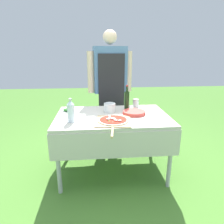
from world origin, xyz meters
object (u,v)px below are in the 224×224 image
at_px(pizza_on_peel, 113,121).
at_px(sauce_jar, 136,104).
at_px(prep_table, 112,122).
at_px(mixing_tub, 110,108).
at_px(water_bottle, 71,111).
at_px(oil_bottle, 127,100).
at_px(plate_stack, 134,113).
at_px(herb_container, 68,110).
at_px(person_cook, 110,82).

relative_size(pizza_on_peel, sauce_jar, 5.48).
distance_m(prep_table, sauce_jar, 0.48).
xyz_separation_m(mixing_tub, sauce_jar, (0.36, 0.17, -0.00)).
xyz_separation_m(pizza_on_peel, water_bottle, (-0.44, 0.05, 0.11)).
relative_size(pizza_on_peel, oil_bottle, 1.97).
distance_m(prep_table, plate_stack, 0.28).
relative_size(prep_table, mixing_tub, 9.25).
height_order(oil_bottle, water_bottle, oil_bottle).
bearing_deg(water_bottle, prep_table, 22.33).
height_order(herb_container, plate_stack, same).
relative_size(person_cook, pizza_on_peel, 2.80).
relative_size(herb_container, sauce_jar, 1.61).
bearing_deg(prep_table, mixing_tub, 97.92).
bearing_deg(sauce_jar, prep_table, -137.27).
distance_m(person_cook, pizza_on_peel, 0.99).
distance_m(oil_bottle, mixing_tub, 0.25).
bearing_deg(plate_stack, sauce_jar, 74.91).
bearing_deg(herb_container, pizza_on_peel, -40.35).
bearing_deg(water_bottle, oil_bottle, 31.77).
distance_m(herb_container, sauce_jar, 0.88).
bearing_deg(water_bottle, plate_stack, 16.07).
bearing_deg(pizza_on_peel, herb_container, 146.72).
bearing_deg(plate_stack, person_cook, 108.44).
distance_m(prep_table, herb_container, 0.58).
height_order(plate_stack, sauce_jar, sauce_jar).
relative_size(prep_table, water_bottle, 5.19).
bearing_deg(oil_bottle, pizza_on_peel, -115.16).
distance_m(pizza_on_peel, oil_bottle, 0.52).
bearing_deg(pizza_on_peel, person_cook, 94.55).
relative_size(prep_table, herb_container, 7.24).
height_order(person_cook, herb_container, person_cook).
bearing_deg(mixing_tub, prep_table, -82.08).
height_order(prep_table, person_cook, person_cook).
height_order(oil_bottle, mixing_tub, oil_bottle).
xyz_separation_m(person_cook, sauce_jar, (0.31, -0.40, -0.24)).
bearing_deg(water_bottle, sauce_jar, 32.25).
relative_size(prep_table, pizza_on_peel, 2.12).
distance_m(herb_container, plate_stack, 0.81).
xyz_separation_m(water_bottle, herb_container, (-0.08, 0.39, -0.10)).
xyz_separation_m(oil_bottle, mixing_tub, (-0.22, -0.08, -0.07)).
relative_size(herb_container, plate_stack, 0.67).
xyz_separation_m(person_cook, mixing_tub, (-0.05, -0.57, -0.24)).
relative_size(person_cook, water_bottle, 6.85).
height_order(pizza_on_peel, mixing_tub, mixing_tub).
distance_m(prep_table, pizza_on_peel, 0.26).
bearing_deg(pizza_on_peel, mixing_tub, 98.34).
bearing_deg(oil_bottle, sauce_jar, 34.47).
distance_m(pizza_on_peel, plate_stack, 0.37).
distance_m(person_cook, sauce_jar, 0.56).
xyz_separation_m(person_cook, oil_bottle, (0.17, -0.49, -0.16)).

